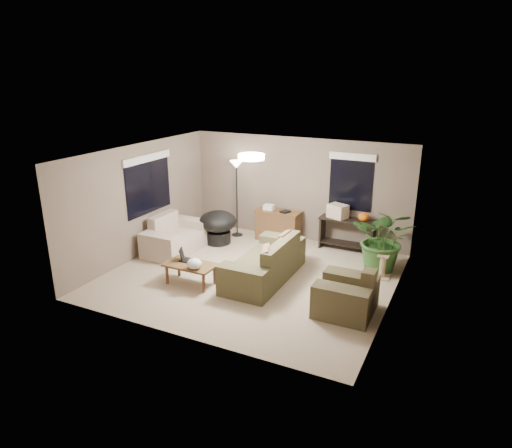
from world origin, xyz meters
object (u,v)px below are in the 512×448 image
at_px(main_sofa, 266,265).
at_px(console_table, 347,232).
at_px(houseplant, 384,246).
at_px(cat_scratching_post, 382,268).
at_px(floor_lamp, 236,173).
at_px(armchair, 347,296).
at_px(papasan_chair, 218,225).
at_px(coffee_table, 190,267).
at_px(desk, 278,225).
at_px(loveseat, 175,239).

xyz_separation_m(main_sofa, console_table, (1.02, 2.25, 0.14)).
xyz_separation_m(houseplant, cat_scratching_post, (0.08, -0.38, -0.33)).
bearing_deg(floor_lamp, cat_scratching_post, -13.92).
distance_m(armchair, houseplant, 2.09).
xyz_separation_m(armchair, console_table, (-0.78, 2.86, 0.14)).
distance_m(armchair, papasan_chair, 4.17).
xyz_separation_m(main_sofa, floor_lamp, (-1.74, 2.01, 1.30)).
distance_m(armchair, coffee_table, 3.04).
height_order(desk, houseplant, houseplant).
bearing_deg(armchair, loveseat, 166.22).
relative_size(coffee_table, console_table, 0.77).
height_order(armchair, coffee_table, armchair).
distance_m(papasan_chair, cat_scratching_post, 3.99).
bearing_deg(console_table, loveseat, -153.10).
xyz_separation_m(loveseat, floor_lamp, (0.79, 1.56, 1.30)).
bearing_deg(coffee_table, loveseat, 134.90).
height_order(console_table, papasan_chair, papasan_chair).
height_order(papasan_chair, cat_scratching_post, papasan_chair).
distance_m(main_sofa, loveseat, 2.57).
xyz_separation_m(desk, cat_scratching_post, (2.75, -1.08, -0.16)).
height_order(main_sofa, armchair, same).
distance_m(loveseat, coffee_table, 1.84).
distance_m(main_sofa, houseplant, 2.48).
bearing_deg(coffee_table, console_table, 54.05).
height_order(desk, papasan_chair, papasan_chair).
bearing_deg(armchair, main_sofa, 161.21).
height_order(armchair, console_table, armchair).
bearing_deg(desk, houseplant, -14.65).
distance_m(main_sofa, armchair, 1.90).
height_order(console_table, cat_scratching_post, console_table).
xyz_separation_m(main_sofa, houseplant, (2.00, 1.45, 0.25)).
bearing_deg(main_sofa, console_table, 65.55).
bearing_deg(coffee_table, floor_lamp, 100.11).
distance_m(coffee_table, papasan_chair, 2.28).
bearing_deg(desk, loveseat, -137.49).
height_order(floor_lamp, cat_scratching_post, floor_lamp).
xyz_separation_m(armchair, desk, (-2.48, 2.76, 0.08)).
distance_m(armchair, console_table, 2.97).
relative_size(loveseat, papasan_chair, 1.51).
height_order(main_sofa, houseplant, houseplant).
distance_m(papasan_chair, houseplant, 3.90).
bearing_deg(cat_scratching_post, coffee_table, -149.89).
relative_size(main_sofa, houseplant, 1.59).
distance_m(main_sofa, floor_lamp, 2.96).
distance_m(loveseat, armchair, 4.46).
relative_size(main_sofa, papasan_chair, 2.08).
xyz_separation_m(desk, floor_lamp, (-1.07, -0.14, 1.22)).
distance_m(papasan_chair, floor_lamp, 1.33).
bearing_deg(console_table, cat_scratching_post, -48.17).
distance_m(loveseat, floor_lamp, 2.18).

